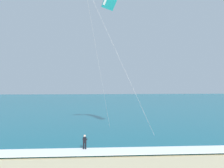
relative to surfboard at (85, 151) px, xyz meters
The scene contains 4 objects.
sea 58.07m from the surfboard, 90.90° to the left, with size 200.00×120.00×0.20m, color #146075.
surf_foam 1.32m from the surfboard, 134.28° to the right, with size 200.00×2.86×0.04m, color white.
surfboard is the anchor object (origin of this frame).
kitesurfer 0.91m from the surfboard, 84.93° to the left, with size 0.55×0.55×1.69m.
Camera 1 is at (1.70, -14.33, 7.04)m, focal length 42.57 mm.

